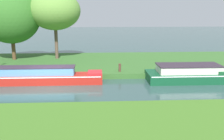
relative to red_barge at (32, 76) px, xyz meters
name	(u,v)px	position (x,y,z in m)	size (l,w,h in m)	color
ground_plane	(49,88)	(1.35, -1.20, -0.53)	(120.00, 120.00, 0.00)	#2D4947
riverbank_far	(62,64)	(1.35, 5.80, -0.33)	(72.00, 10.00, 0.40)	#356329
red_barge	(32,76)	(0.00, 0.00, 0.00)	(9.76, 1.49, 1.22)	#AE2118
forest_narrowboat	(189,74)	(11.35, 0.00, 0.02)	(6.03, 2.38, 1.24)	#124A2B
willow_tree_centre	(11,17)	(-3.39, 7.14, 3.92)	(5.46, 4.66, 6.54)	brown
willow_tree_right	(55,11)	(0.65, 7.42, 4.47)	(4.88, 4.65, 6.44)	brown
mooring_post_far	(120,68)	(6.37, 1.59, 0.19)	(0.19, 0.19, 0.62)	#523127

